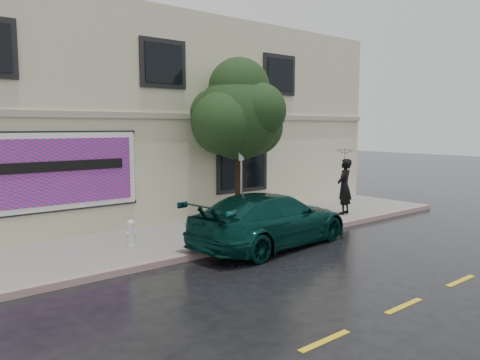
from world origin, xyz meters
TOP-DOWN VIEW (x-y plane):
  - ground at (0.00, 0.00)m, footprint 90.00×90.00m
  - sidewalk at (0.00, 3.25)m, footprint 20.00×3.50m
  - curb at (0.00, 1.50)m, footprint 20.00×0.18m
  - road_marking at (0.00, -3.50)m, footprint 19.00×0.12m
  - building at (0.00, 9.00)m, footprint 20.00×8.12m
  - billboard at (-3.20, 4.92)m, footprint 4.30×0.16m
  - car at (1.08, 1.20)m, footprint 5.29×2.78m
  - pedestrian at (5.81, 2.42)m, footprint 0.83×0.66m
  - umbrella at (5.81, 2.42)m, footprint 1.23×1.23m
  - street_tree at (2.05, 3.75)m, footprint 2.73×2.73m
  - fire_hydrant at (-2.18, 3.00)m, footprint 0.30×0.28m
  - sign_pole at (1.69, 3.20)m, footprint 0.29×0.14m

SIDE VIEW (x-z plane):
  - ground at x=0.00m, z-range 0.00..0.00m
  - road_marking at x=0.00m, z-range 0.00..0.01m
  - sidewalk at x=0.00m, z-range 0.00..0.15m
  - curb at x=0.00m, z-range -0.01..0.15m
  - fire_hydrant at x=-2.18m, z-range 0.14..0.87m
  - car at x=1.08m, z-range 0.00..1.48m
  - pedestrian at x=5.81m, z-range 0.15..2.13m
  - sign_pole at x=1.69m, z-range 0.41..2.92m
  - billboard at x=-3.20m, z-range 0.95..3.15m
  - umbrella at x=5.81m, z-range 2.13..2.82m
  - building at x=0.00m, z-range 0.00..7.00m
  - street_tree at x=2.05m, z-range 1.16..5.94m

